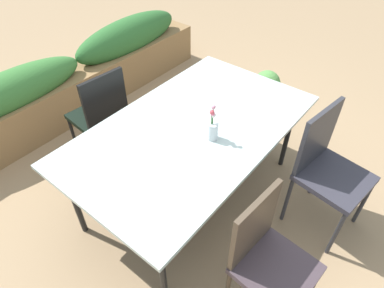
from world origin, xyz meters
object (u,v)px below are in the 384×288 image
flower_vase (213,128)px  planter_box (82,77)px  chair_near_left (267,255)px  dining_table (192,132)px  chair_far_side (101,113)px  chair_near_right (327,165)px  potted_plant (266,90)px

flower_vase → planter_box: size_ratio=0.09×
chair_near_left → planter_box: size_ratio=0.28×
dining_table → flower_vase: flower_vase is taller
chair_far_side → planter_box: (0.42, 0.86, -0.17)m
dining_table → planter_box: (0.27, 1.73, -0.32)m
chair_near_left → flower_vase: bearing=-115.6°
chair_near_left → planter_box: bearing=-99.9°
planter_box → flower_vase: bearing=-98.4°
planter_box → chair_near_left: bearing=-104.7°
chair_near_right → flower_vase: bearing=-49.0°
chair_near_right → dining_table: bearing=-55.3°
chair_far_side → flower_vase: flower_vase is taller
chair_near_right → chair_near_left: (-0.83, -0.01, -0.04)m
potted_plant → chair_near_left: bearing=-151.4°
dining_table → chair_far_side: size_ratio=1.98×
dining_table → potted_plant: 1.53m
flower_vase → planter_box: 1.98m
potted_plant → chair_far_side: bearing=156.1°
chair_near_left → flower_vase: 0.85m
chair_far_side → chair_near_left: (-0.26, -1.72, -0.02)m
chair_near_left → potted_plant: (1.86, 1.01, -0.27)m
chair_far_side → chair_near_left: size_ratio=1.03×
chair_near_right → planter_box: (-0.15, 2.58, -0.19)m
chair_near_left → flower_vase: (0.40, 0.68, 0.31)m
planter_box → potted_plant: planter_box is taller
dining_table → potted_plant: bearing=6.0°
chair_near_right → potted_plant: bearing=-127.2°
flower_vase → potted_plant: bearing=12.8°
dining_table → chair_near_right: 0.97m
chair_near_right → flower_vase: flower_vase is taller
chair_near_left → chair_far_side: bearing=-93.8°
dining_table → flower_vase: 0.23m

